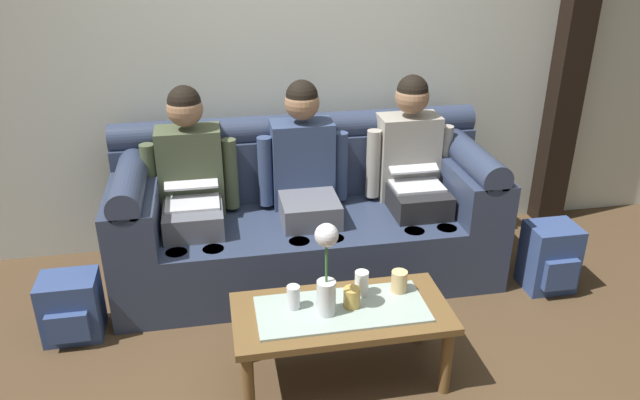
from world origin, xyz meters
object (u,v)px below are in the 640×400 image
object	(u,v)px
person_left	(191,183)
coffee_table	(341,319)
couch	(306,217)
flower_vase	(326,269)
backpack_left	(71,308)
cup_near_right	(293,297)
person_middle	(305,175)
cup_near_left	(352,297)
cup_far_center	(399,281)
backpack_right	(550,258)
cup_far_left	(362,283)
person_right	(413,167)

from	to	relation	value
person_left	coffee_table	xyz separation A→B (m)	(0.68, -1.05, -0.31)
couch	coffee_table	size ratio (longest dim) A/B	2.22
flower_vase	backpack_left	xyz separation A→B (m)	(-1.28, 0.61, -0.47)
coffee_table	cup_near_right	world-z (taller)	cup_near_right
couch	flower_vase	xyz separation A→B (m)	(-0.08, -1.08, 0.28)
coffee_table	cup_near_right	xyz separation A→B (m)	(-0.22, 0.05, 0.12)
person_left	flower_vase	world-z (taller)	person_left
person_middle	cup_near_left	bearing A→B (deg)	-87.24
person_left	cup_far_center	bearing A→B (deg)	-43.92
coffee_table	flower_vase	size ratio (longest dim) A/B	2.22
coffee_table	cup_near_left	distance (m)	0.12
backpack_right	cup_far_left	bearing A→B (deg)	-160.47
person_left	cup_near_right	xyz separation A→B (m)	(0.46, -1.00, -0.19)
couch	coffee_table	bearing A→B (deg)	-90.00
backpack_left	couch	bearing A→B (deg)	18.84
person_middle	backpack_left	xyz separation A→B (m)	(-1.36, -0.46, -0.48)
coffee_table	cup_near_right	size ratio (longest dim) A/B	8.86
couch	cup_far_center	distance (m)	1.01
couch	cup_far_left	xyz separation A→B (m)	(0.12, -0.95, 0.10)
couch	backpack_left	world-z (taller)	couch
person_left	cup_near_right	world-z (taller)	person_left
coffee_table	cup_near_left	xyz separation A→B (m)	(0.05, 0.01, 0.11)
cup_near_right	backpack_left	bearing A→B (deg)	154.47
cup_far_left	flower_vase	bearing A→B (deg)	-148.47
cup_far_center	cup_far_left	world-z (taller)	cup_far_left
coffee_table	backpack_left	size ratio (longest dim) A/B	2.89
couch	cup_far_center	world-z (taller)	couch
person_left	flower_vase	distance (m)	1.23
couch	cup_near_right	world-z (taller)	couch
person_left	person_right	bearing A→B (deg)	0.00
couch	backpack_right	size ratio (longest dim) A/B	5.52
cup_near_left	backpack_left	bearing A→B (deg)	157.61
cup_near_right	cup_far_left	size ratio (longest dim) A/B	0.93
coffee_table	person_middle	bearing A→B (deg)	90.00
person_middle	cup_near_right	xyz separation A→B (m)	(-0.22, -1.00, -0.19)
cup_near_left	coffee_table	bearing A→B (deg)	-169.88
flower_vase	coffee_table	bearing A→B (deg)	17.04
cup_far_center	person_middle	bearing A→B (deg)	107.96
person_left	cup_near_left	size ratio (longest dim) A/B	12.60
person_middle	coffee_table	size ratio (longest dim) A/B	1.18
coffee_table	backpack_left	bearing A→B (deg)	156.55
cup_far_center	couch	bearing A→B (deg)	107.90
couch	flower_vase	world-z (taller)	couch
couch	cup_near_right	bearing A→B (deg)	-102.50
cup_far_left	person_middle	bearing A→B (deg)	97.19
coffee_table	cup_far_center	size ratio (longest dim) A/B	9.51
couch	person_left	xyz separation A→B (m)	(-0.68, -0.00, 0.29)
coffee_table	backpack_right	world-z (taller)	backpack_right
cup_far_center	person_left	bearing A→B (deg)	136.08
person_left	person_right	world-z (taller)	same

